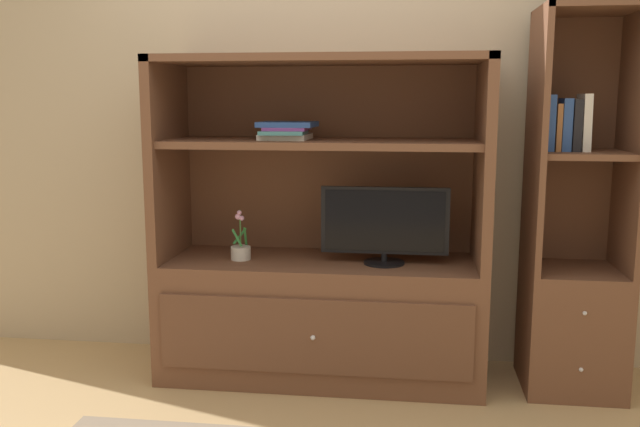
{
  "coord_description": "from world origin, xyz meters",
  "views": [
    {
      "loc": [
        0.44,
        -3.0,
        1.44
      ],
      "look_at": [
        0.0,
        0.35,
        0.87
      ],
      "focal_mm": 38.37,
      "sensor_mm": 36.0,
      "label": 1
    }
  ],
  "objects_px": {
    "media_console": "(321,281)",
    "magazine_stack": "(286,131)",
    "tv_monitor": "(385,224)",
    "potted_plant": "(241,249)",
    "bookshelf_tall": "(574,270)",
    "upright_book_row": "(568,124)"
  },
  "relations": [
    {
      "from": "potted_plant",
      "to": "tv_monitor",
      "type": "bearing_deg",
      "value": 0.11
    },
    {
      "from": "potted_plant",
      "to": "magazine_stack",
      "type": "distance_m",
      "value": 0.65
    },
    {
      "from": "potted_plant",
      "to": "media_console",
      "type": "bearing_deg",
      "value": 7.46
    },
    {
      "from": "magazine_stack",
      "to": "bookshelf_tall",
      "type": "distance_m",
      "value": 1.59
    },
    {
      "from": "tv_monitor",
      "to": "potted_plant",
      "type": "distance_m",
      "value": 0.75
    },
    {
      "from": "potted_plant",
      "to": "bookshelf_tall",
      "type": "relative_size",
      "value": 0.14
    },
    {
      "from": "tv_monitor",
      "to": "potted_plant",
      "type": "bearing_deg",
      "value": -179.89
    },
    {
      "from": "media_console",
      "to": "magazine_stack",
      "type": "distance_m",
      "value": 0.8
    },
    {
      "from": "bookshelf_tall",
      "to": "media_console",
      "type": "bearing_deg",
      "value": -179.86
    },
    {
      "from": "potted_plant",
      "to": "upright_book_row",
      "type": "distance_m",
      "value": 1.73
    },
    {
      "from": "upright_book_row",
      "to": "magazine_stack",
      "type": "bearing_deg",
      "value": -179.98
    },
    {
      "from": "media_console",
      "to": "potted_plant",
      "type": "bearing_deg",
      "value": -172.54
    },
    {
      "from": "media_console",
      "to": "bookshelf_tall",
      "type": "relative_size",
      "value": 0.88
    },
    {
      "from": "upright_book_row",
      "to": "media_console",
      "type": "bearing_deg",
      "value": 179.61
    },
    {
      "from": "media_console",
      "to": "bookshelf_tall",
      "type": "distance_m",
      "value": 1.26
    },
    {
      "from": "magazine_stack",
      "to": "tv_monitor",
      "type": "bearing_deg",
      "value": -5.02
    },
    {
      "from": "tv_monitor",
      "to": "upright_book_row",
      "type": "distance_m",
      "value": 1.0
    },
    {
      "from": "magazine_stack",
      "to": "upright_book_row",
      "type": "distance_m",
      "value": 1.37
    },
    {
      "from": "media_console",
      "to": "bookshelf_tall",
      "type": "height_order",
      "value": "bookshelf_tall"
    },
    {
      "from": "bookshelf_tall",
      "to": "upright_book_row",
      "type": "distance_m",
      "value": 0.72
    },
    {
      "from": "tv_monitor",
      "to": "upright_book_row",
      "type": "height_order",
      "value": "upright_book_row"
    },
    {
      "from": "media_console",
      "to": "bookshelf_tall",
      "type": "xyz_separation_m",
      "value": [
        1.26,
        0.0,
        0.1
      ]
    }
  ]
}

